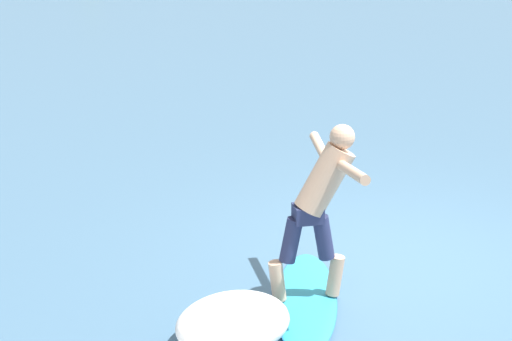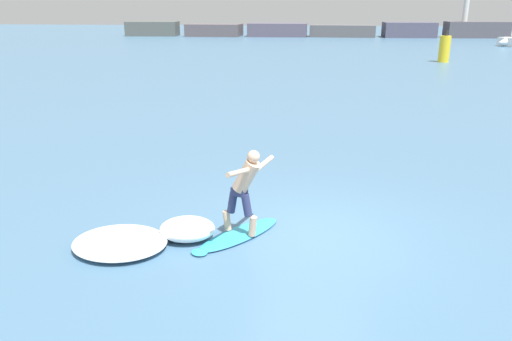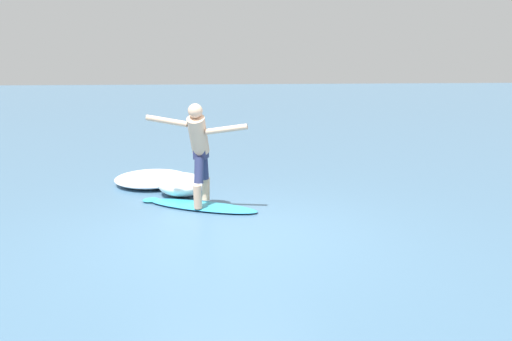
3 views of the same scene
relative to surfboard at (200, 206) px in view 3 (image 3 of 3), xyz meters
The scene contains 5 objects.
ground_plane 1.42m from the surfboard, ahead, with size 200.00×200.00×0.00m, color #456C8B.
surfboard is the anchor object (origin of this frame).
surfer 1.02m from the surfboard, ahead, with size 0.96×1.52×1.66m.
wave_foam_at_tail 2.16m from the surfboard, 161.75° to the right, with size 1.86×1.64×0.21m.
wave_foam_at_nose 0.96m from the surfboard, 167.92° to the right, with size 1.08×0.92×0.40m.
Camera 3 is at (6.51, -1.27, 2.15)m, focal length 35.00 mm.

